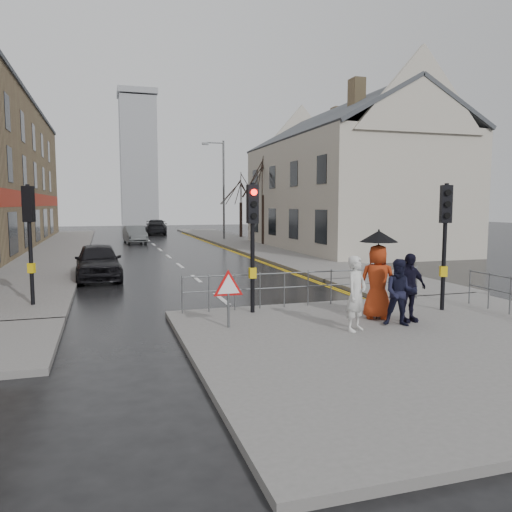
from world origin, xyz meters
TOP-DOWN VIEW (x-y plane):
  - ground at (0.00, 0.00)m, footprint 120.00×120.00m
  - near_pavement at (3.00, -3.50)m, footprint 10.00×9.00m
  - left_pavement at (-6.50, 23.00)m, footprint 4.00×44.00m
  - right_pavement at (6.50, 25.00)m, footprint 4.00×40.00m
  - pavement_bridge_right at (6.50, 3.00)m, footprint 4.00×4.20m
  - building_right_cream at (12.00, 18.00)m, footprint 9.00×16.40m
  - church_tower at (1.50, 62.00)m, footprint 5.00×5.00m
  - traffic_signal_near_left at (0.20, 0.20)m, footprint 0.28×0.27m
  - traffic_signal_near_right at (5.20, -1.00)m, footprint 0.34×0.33m
  - traffic_signal_far_left at (-5.50, 3.00)m, footprint 0.34×0.33m
  - guard_railing_front at (1.95, 0.60)m, footprint 7.14×0.04m
  - warning_sign at (-0.80, -1.21)m, footprint 0.80×0.07m
  - street_lamp at (5.82, 28.00)m, footprint 1.83×0.25m
  - tree_near at (7.50, 22.00)m, footprint 2.40×2.40m
  - tree_far at (8.00, 30.00)m, footprint 2.40×2.40m
  - pedestrian_a at (1.88, -2.33)m, footprint 0.74×0.67m
  - pedestrian_b at (3.09, -2.22)m, footprint 0.96×0.89m
  - pedestrian_with_umbrella at (2.96, -1.41)m, footprint 1.07×0.96m
  - pedestrian_d at (3.51, -1.91)m, footprint 1.01×0.48m
  - car_parked at (-3.76, 8.44)m, footprint 1.87×4.32m
  - car_mid at (-1.25, 27.10)m, footprint 1.74×4.17m
  - car_far at (1.50, 38.14)m, footprint 2.66×5.30m

SIDE VIEW (x-z plane):
  - ground at x=0.00m, z-range 0.00..0.00m
  - near_pavement at x=3.00m, z-range 0.00..0.14m
  - left_pavement at x=-6.50m, z-range 0.00..0.14m
  - right_pavement at x=6.50m, z-range 0.00..0.14m
  - pavement_bridge_right at x=6.50m, z-range 0.00..0.14m
  - car_mid at x=-1.25m, z-range 0.00..1.34m
  - car_parked at x=-3.76m, z-range 0.00..1.45m
  - car_far at x=1.50m, z-range 0.00..1.48m
  - guard_railing_front at x=1.95m, z-range 0.36..1.36m
  - pedestrian_b at x=3.09m, z-range 0.14..1.72m
  - pedestrian_d at x=3.51m, z-range 0.14..1.81m
  - pedestrian_a at x=1.88m, z-range 0.14..1.84m
  - warning_sign at x=-0.80m, z-range 0.37..1.72m
  - pedestrian_with_umbrella at x=2.96m, z-range 0.20..2.40m
  - traffic_signal_near_left at x=0.20m, z-range 0.76..4.16m
  - traffic_signal_near_right at x=5.20m, z-range 0.76..4.16m
  - traffic_signal_far_left at x=-5.50m, z-range 0.76..4.16m
  - tree_far at x=8.00m, z-range 1.60..7.24m
  - street_lamp at x=5.82m, z-range 0.71..8.71m
  - building_right_cream at x=12.00m, z-range -0.27..9.83m
  - tree_near at x=7.50m, z-range 1.85..8.43m
  - church_tower at x=1.50m, z-range 0.00..18.00m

